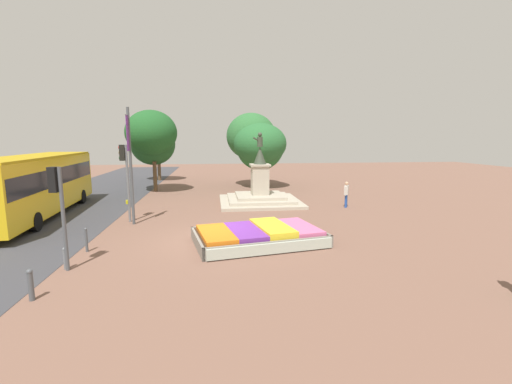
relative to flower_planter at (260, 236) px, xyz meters
name	(u,v)px	position (x,y,z in m)	size (l,w,h in m)	color
ground_plane	(213,240)	(-1.93, 0.60, -0.31)	(90.15, 90.15, 0.00)	brown
flower_planter	(260,236)	(0.00, 0.00, 0.00)	(5.68, 4.11, 0.71)	#38281C
statue_monument	(260,193)	(1.21, 8.87, 0.37)	(5.29, 5.29, 4.69)	#B2A893
traffic_light_near_crossing	(58,199)	(-6.74, -2.18, 2.08)	(0.42, 0.30, 3.40)	#4C5156
traffic_light_mid_block	(125,170)	(-6.30, 4.45, 2.42)	(0.42, 0.31, 3.97)	slate
banner_pole	(130,163)	(-5.88, 3.87, 2.78)	(0.14, 0.65, 5.78)	#4C5156
city_bus	(35,182)	(-11.52, 6.26, 1.63)	(3.43, 12.09, 3.36)	gold
pedestrian_with_handbag	(346,193)	(6.38, 6.70, 0.63)	(0.39, 0.50, 1.63)	#264CA5
kerb_bollard_south	(31,284)	(-6.70, -4.30, 0.16)	(0.16, 0.16, 0.88)	#4C5156
kerb_bollard_mid_a	(65,258)	(-6.74, -2.08, 0.09)	(0.13, 0.13, 0.75)	slate
kerb_bollard_mid_b	(86,239)	(-6.69, -0.29, 0.18)	(0.11, 0.11, 0.94)	#4C5156
park_tree_far_left	(257,142)	(1.97, 16.65, 3.70)	(5.08, 6.12, 6.56)	brown
park_tree_behind_statue	(153,137)	(-7.82, 22.37, 4.11)	(4.07, 4.27, 6.26)	brown
park_tree_far_right	(152,138)	(-6.69, 14.93, 4.05)	(3.98, 5.29, 6.48)	brown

